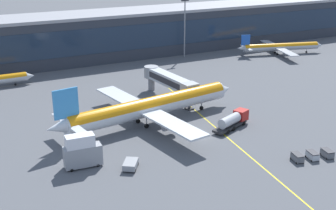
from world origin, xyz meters
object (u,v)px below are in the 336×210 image
baggage_cart_2 (327,153)px  commuter_jet_near (280,47)px  baggage_cart_0 (297,157)px  baggage_cart_1 (312,155)px  fuel_tanker (233,120)px  main_airliner (150,107)px  pushback_tug (131,164)px  catering_lift (82,151)px

baggage_cart_2 → commuter_jet_near: 84.98m
baggage_cart_0 → baggage_cart_1: (3.13, -0.65, 0.00)m
fuel_tanker → baggage_cart_1: bearing=-77.2°
main_airliner → commuter_jet_near: 81.24m
pushback_tug → catering_lift: bearing=148.7°
catering_lift → fuel_tanker: bearing=4.5°
fuel_tanker → pushback_tug: 28.47m
baggage_cart_0 → commuter_jet_near: size_ratio=0.09×
pushback_tug → commuter_jet_near: 101.00m
baggage_cart_2 → baggage_cart_1: bearing=168.2°
pushback_tug → baggage_cart_1: size_ratio=1.52×
fuel_tanker → pushback_tug: (-27.50, -7.29, -0.90)m
main_airliner → fuel_tanker: main_airliner is taller
pushback_tug → main_airliner: bearing=55.4°
baggage_cart_1 → baggage_cart_2: (3.13, -0.65, 0.00)m
commuter_jet_near → baggage_cart_1: bearing=-126.6°
pushback_tug → baggage_cart_2: baggage_cart_2 is taller
commuter_jet_near → catering_lift: bearing=-150.1°
pushback_tug → fuel_tanker: bearing=14.9°
pushback_tug → catering_lift: (-7.51, 4.56, 2.22)m
main_airliner → fuel_tanker: (15.25, -10.47, -2.34)m
main_airliner → pushback_tug: main_airliner is taller
main_airliner → commuter_jet_near: bearing=28.8°
pushback_tug → baggage_cart_0: size_ratio=1.52×
baggage_cart_2 → catering_lift: bearing=157.6°
commuter_jet_near → baggage_cart_0: bearing=-128.5°
baggage_cart_1 → baggage_cart_2: bearing=-11.8°
baggage_cart_1 → baggage_cart_0: bearing=168.2°
fuel_tanker → baggage_cart_1: (4.46, -19.61, -0.96)m
catering_lift → baggage_cart_0: catering_lift is taller
fuel_tanker → baggage_cart_2: (7.59, -20.26, -0.96)m
catering_lift → baggage_cart_1: catering_lift is taller
pushback_tug → commuter_jet_near: bearing=34.3°
fuel_tanker → baggage_cart_2: fuel_tanker is taller
main_airliner → baggage_cart_2: main_airliner is taller
fuel_tanker → baggage_cart_0: (1.33, -18.96, -0.96)m
main_airliner → baggage_cart_0: 33.93m
pushback_tug → commuter_jet_near: size_ratio=0.13×
catering_lift → baggage_cart_0: size_ratio=2.39×
baggage_cart_2 → main_airliner: bearing=126.6°
catering_lift → baggage_cart_2: catering_lift is taller
pushback_tug → baggage_cart_2: size_ratio=1.52×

